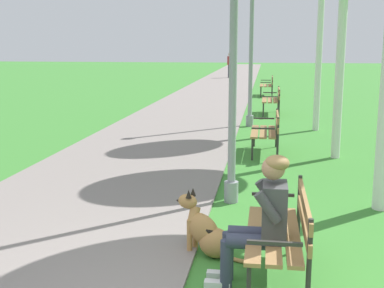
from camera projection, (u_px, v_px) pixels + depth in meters
paved_path at (221, 86)px, 27.64m from camera, size 3.50×60.00×0.04m
park_bench_near at (284, 228)px, 4.83m from camera, size 0.55×1.50×0.85m
park_bench_mid at (268, 129)px, 10.49m from camera, size 0.55×1.50×0.85m
park_bench_far at (273, 98)px, 16.41m from camera, size 0.55×1.50×0.85m
park_bench_furthest at (268, 84)px, 22.33m from camera, size 0.55×1.50×0.85m
person_seated_on_near_bench at (262, 216)px, 4.65m from camera, size 0.74×0.49×1.25m
dog_shepherd at (207, 232)px, 5.43m from camera, size 0.79×0.45×0.71m
lamp_post_near at (233, 52)px, 6.93m from camera, size 0.24×0.24×4.06m
lamp_post_mid at (251, 44)px, 13.65m from camera, size 0.24×0.24×4.29m
pedestrian_distant at (230, 65)px, 33.79m from camera, size 0.32×0.22×1.65m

